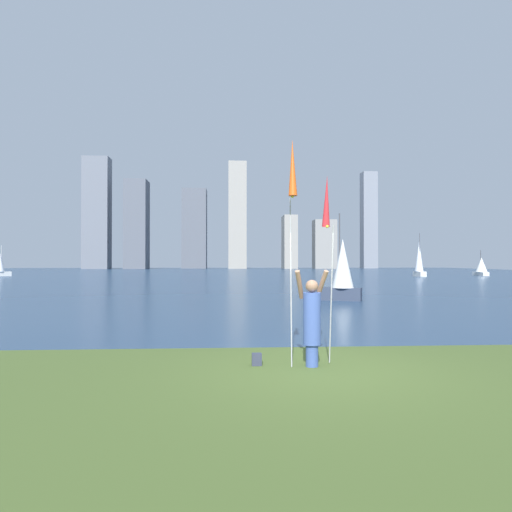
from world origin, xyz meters
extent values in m
cube|color=navy|center=(0.00, 61.09, -0.06)|extent=(120.00, 117.81, 0.12)
cube|color=#232D14|center=(0.00, 2.19, -0.02)|extent=(120.00, 0.70, 0.02)
cylinder|color=#3F59A5|center=(-0.11, 0.26, 0.20)|extent=(0.23, 0.23, 0.41)
cylinder|color=#3F59A5|center=(-0.11, 0.26, 0.89)|extent=(0.33, 0.33, 0.97)
sphere|color=#936B51|center=(-0.11, 0.26, 1.50)|extent=(0.24, 0.24, 0.24)
cylinder|color=#936B51|center=(-0.32, 0.39, 1.52)|extent=(0.24, 0.38, 0.56)
cylinder|color=#936B51|center=(0.10, 0.39, 1.52)|extent=(0.24, 0.38, 0.56)
cylinder|color=#B2B2B7|center=(-0.49, 0.33, 1.58)|extent=(0.02, 0.23, 3.16)
cone|color=#F25919|center=(-0.49, 0.09, 3.69)|extent=(0.16, 0.23, 1.06)
sphere|color=yellow|center=(-0.49, 0.13, 3.16)|extent=(0.06, 0.06, 0.06)
cylinder|color=#B2B2B7|center=(0.28, 0.33, 1.32)|extent=(0.02, 0.37, 2.63)
cone|color=red|center=(0.28, 0.75, 3.15)|extent=(0.16, 0.29, 1.02)
sphere|color=yellow|center=(0.28, 0.69, 2.65)|extent=(0.06, 0.06, 0.06)
cube|color=#33384C|center=(-1.13, 0.41, 0.11)|extent=(0.18, 0.16, 0.23)
cube|color=white|center=(-30.72, 52.41, 0.29)|extent=(2.15, 2.18, 0.58)
cylinder|color=silver|center=(-30.72, 52.41, 2.25)|extent=(0.07, 0.07, 3.35)
cone|color=white|center=(-30.84, 52.29, 1.80)|extent=(1.58, 1.58, 2.44)
cube|color=#333D51|center=(3.86, 14.39, 0.31)|extent=(2.24, 1.49, 0.63)
cylinder|color=#47474C|center=(3.86, 14.39, 2.48)|extent=(0.06, 0.06, 3.72)
cone|color=white|center=(4.00, 14.33, 1.84)|extent=(1.39, 1.39, 2.42)
cube|color=silver|center=(22.28, 48.23, 0.31)|extent=(0.89, 2.14, 0.63)
cylinder|color=#47474C|center=(22.28, 48.23, 3.02)|extent=(0.06, 0.06, 4.79)
cone|color=white|center=(22.27, 48.38, 2.52)|extent=(1.10, 1.10, 3.79)
cube|color=white|center=(31.89, 51.26, 0.24)|extent=(0.94, 2.94, 0.48)
cylinder|color=#47474C|center=(31.89, 51.26, 1.93)|extent=(0.09, 0.09, 2.90)
cone|color=white|center=(31.88, 51.04, 1.44)|extent=(1.52, 1.52, 1.92)
cube|color=slate|center=(-33.65, 105.38, 13.52)|extent=(6.14, 4.32, 27.04)
cube|color=#565B66|center=(-23.95, 104.67, 10.71)|extent=(5.25, 6.17, 21.42)
cube|color=#565B66|center=(-10.42, 110.46, 10.11)|extent=(6.08, 6.25, 20.23)
cube|color=gray|center=(0.46, 105.67, 13.23)|extent=(4.45, 3.18, 26.46)
cube|color=gray|center=(13.53, 106.48, 6.62)|extent=(3.32, 6.68, 13.24)
cube|color=gray|center=(22.16, 105.37, 6.06)|extent=(5.47, 4.63, 12.12)
cube|color=gray|center=(34.67, 109.41, 12.47)|extent=(3.71, 3.62, 24.94)
camera|label=1|loc=(-1.66, -8.28, 1.98)|focal=32.36mm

